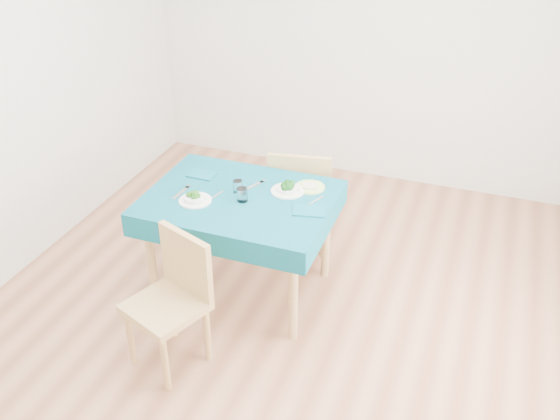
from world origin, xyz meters
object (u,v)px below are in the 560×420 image
(chair_far, at_px, (303,176))
(bowl_far, at_px, (288,187))
(table, at_px, (241,245))
(bowl_near, at_px, (195,197))
(chair_near, at_px, (164,296))
(side_plate, at_px, (310,187))

(chair_far, bearing_deg, bowl_far, 87.55)
(table, bearing_deg, bowl_near, -148.00)
(chair_far, bearing_deg, chair_near, 67.73)
(chair_near, xyz_separation_m, chair_far, (0.33, 1.55, 0.07))
(chair_far, bearing_deg, bowl_near, 53.37)
(chair_far, height_order, bowl_near, chair_far)
(table, height_order, bowl_near, bowl_near)
(chair_near, bearing_deg, side_plate, 85.28)
(side_plate, bearing_deg, bowl_near, -146.34)
(chair_far, relative_size, bowl_near, 5.45)
(table, relative_size, bowl_near, 5.69)
(chair_near, relative_size, bowl_near, 4.76)
(chair_near, height_order, side_plate, chair_near)
(table, xyz_separation_m, bowl_near, (-0.25, -0.15, 0.41))
(table, distance_m, side_plate, 0.62)
(bowl_near, xyz_separation_m, bowl_far, (0.52, 0.32, 0.00))
(bowl_near, height_order, bowl_far, bowl_far)
(bowl_near, bearing_deg, chair_near, -80.22)
(table, height_order, chair_far, chair_far)
(chair_near, distance_m, bowl_near, 0.72)
(chair_near, bearing_deg, bowl_far, 88.83)
(bowl_near, bearing_deg, side_plate, 33.66)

